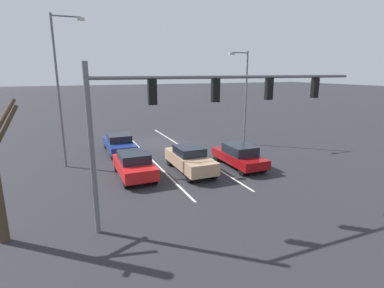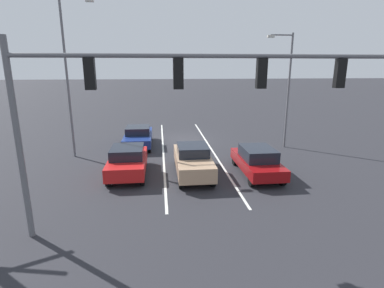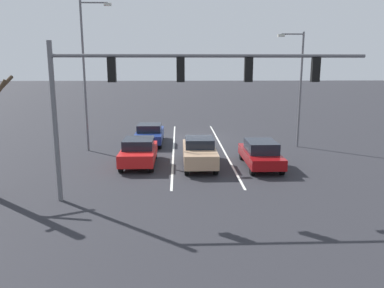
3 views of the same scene
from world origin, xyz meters
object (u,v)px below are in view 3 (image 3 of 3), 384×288
object	(u,v)px
car_tan_midlane_front	(199,152)
street_lamp_right_shoulder	(87,68)
car_navy_rightlane_second	(150,134)
car_maroon_leftlane_front	(261,153)
traffic_signal_gantry	(165,82)
street_lamp_left_shoulder	(298,82)
car_red_rightlane_front	(139,151)

from	to	relation	value
car_tan_midlane_front	street_lamp_right_shoulder	xyz separation A→B (m)	(6.95, -4.13, 4.56)
car_navy_rightlane_second	car_maroon_leftlane_front	bearing A→B (deg)	134.83
car_maroon_leftlane_front	traffic_signal_gantry	xyz separation A→B (m)	(5.07, 4.99, 4.11)
car_navy_rightlane_second	traffic_signal_gantry	bearing A→B (deg)	97.65
car_navy_rightlane_second	street_lamp_left_shoulder	size ratio (longest dim) A/B	0.61
car_red_rightlane_front	car_maroon_leftlane_front	distance (m)	6.83
car_tan_midlane_front	car_red_rightlane_front	bearing A→B (deg)	-6.17
car_tan_midlane_front	car_maroon_leftlane_front	distance (m)	3.40
car_tan_midlane_front	car_navy_rightlane_second	xyz separation A→B (m)	(3.25, -6.37, -0.09)
car_tan_midlane_front	car_red_rightlane_front	distance (m)	3.43
car_tan_midlane_front	car_navy_rightlane_second	size ratio (longest dim) A/B	0.98
traffic_signal_gantry	car_maroon_leftlane_front	bearing A→B (deg)	-135.41
car_red_rightlane_front	street_lamp_right_shoulder	size ratio (longest dim) A/B	0.44
car_red_rightlane_front	street_lamp_right_shoulder	bearing A→B (deg)	-46.68
car_tan_midlane_front	street_lamp_right_shoulder	world-z (taller)	street_lamp_right_shoulder
car_maroon_leftlane_front	traffic_signal_gantry	size ratio (longest dim) A/B	0.35
car_navy_rightlane_second	street_lamp_right_shoulder	distance (m)	6.36
car_red_rightlane_front	street_lamp_left_shoulder	xyz separation A→B (m)	(-10.34, -4.54, 3.67)
car_tan_midlane_front	street_lamp_left_shoulder	distance (m)	9.24
traffic_signal_gantry	street_lamp_left_shoulder	xyz separation A→B (m)	(-8.61, -10.20, -0.42)
car_maroon_leftlane_front	car_navy_rightlane_second	world-z (taller)	car_maroon_leftlane_front
car_tan_midlane_front	car_red_rightlane_front	world-z (taller)	car_tan_midlane_front
car_tan_midlane_front	traffic_signal_gantry	world-z (taller)	traffic_signal_gantry
car_tan_midlane_front	street_lamp_right_shoulder	bearing A→B (deg)	-30.70
car_tan_midlane_front	car_maroon_leftlane_front	bearing A→B (deg)	174.90
car_red_rightlane_front	traffic_signal_gantry	bearing A→B (deg)	106.98
car_tan_midlane_front	street_lamp_left_shoulder	size ratio (longest dim) A/B	0.60
car_red_rightlane_front	street_lamp_right_shoulder	world-z (taller)	street_lamp_right_shoulder
car_red_rightlane_front	traffic_signal_gantry	distance (m)	7.20
car_navy_rightlane_second	street_lamp_left_shoulder	bearing A→B (deg)	171.81
car_navy_rightlane_second	street_lamp_left_shoulder	xyz separation A→B (m)	(-10.18, 1.47, 3.72)
car_maroon_leftlane_front	street_lamp_left_shoulder	bearing A→B (deg)	-124.24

